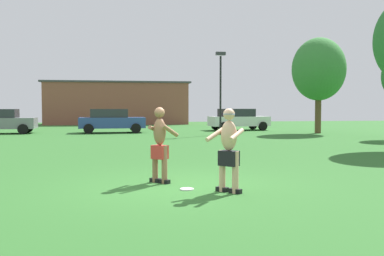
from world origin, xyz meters
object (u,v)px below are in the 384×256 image
car_blue_near_post (111,120)px  car_gray_far_end (0,121)px  frisbee (187,189)px  lamp_post (221,83)px  player_with_cap (229,146)px  player_in_red (160,143)px  tree_behind_players (319,70)px  car_white_mid_lot (238,119)px

car_blue_near_post → car_gray_far_end: bearing=178.6°
frisbee → lamp_post: bearing=74.7°
player_with_cap → player_in_red: player_in_red is taller
player_in_red → car_gray_far_end: bearing=113.6°
player_with_cap → car_blue_near_post: (-2.76, 20.79, -0.11)m
car_gray_far_end → player_in_red: bearing=-66.4°
player_with_cap → tree_behind_players: (10.56, 18.05, 3.21)m
player_with_cap → frisbee: 1.28m
player_in_red → frisbee: 1.36m
player_in_red → tree_behind_players: bearing=54.7°
car_blue_near_post → tree_behind_players: tree_behind_players is taller
frisbee → lamp_post: size_ratio=0.06×
lamp_post → tree_behind_players: size_ratio=0.82×
car_blue_near_post → tree_behind_players: 14.00m
tree_behind_players → player_with_cap: bearing=-120.3°
lamp_post → tree_behind_players: (6.64, 0.45, 0.97)m
player_with_cap → player_in_red: 1.83m
player_in_red → lamp_post: lamp_post is taller
car_blue_near_post → frisbee: bearing=-84.5°
tree_behind_players → lamp_post: bearing=-176.1°
player_in_red → car_blue_near_post: 19.53m
tree_behind_players → frisbee: bearing=-122.8°
frisbee → tree_behind_players: bearing=57.2°
player_in_red → car_gray_far_end: (-8.57, 19.64, -0.08)m
player_with_cap → tree_behind_players: size_ratio=0.27×
player_in_red → frisbee: (0.48, -0.91, -0.89)m
player_with_cap → car_blue_near_post: size_ratio=0.39×
player_with_cap → car_blue_near_post: 20.98m
car_white_mid_lot → lamp_post: (-2.46, -4.78, 2.34)m
frisbee → lamp_post: 18.09m
car_gray_far_end → player_with_cap: bearing=-64.9°
car_blue_near_post → car_gray_far_end: size_ratio=1.00×
player_in_red → frisbee: bearing=-62.3°
player_in_red → car_gray_far_end: size_ratio=0.39×
frisbee → lamp_post: (4.71, 17.18, 3.16)m
car_gray_far_end → lamp_post: lamp_post is taller
car_white_mid_lot → tree_behind_players: 6.87m
car_gray_far_end → tree_behind_players: bearing=-8.1°
car_blue_near_post → car_gray_far_end: 7.07m
player_in_red → car_white_mid_lot: bearing=70.1°
player_with_cap → frisbee: (-0.78, 0.42, -0.92)m
player_in_red → car_white_mid_lot: 22.40m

